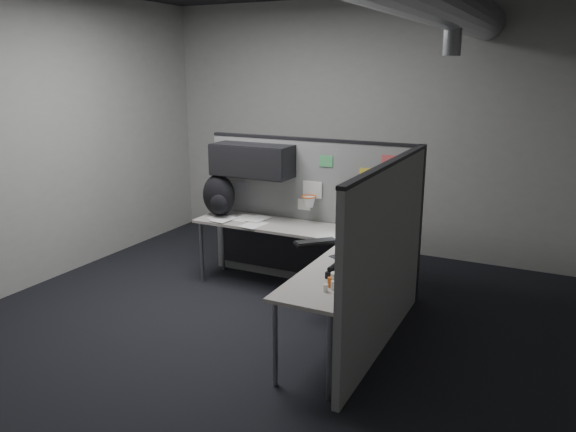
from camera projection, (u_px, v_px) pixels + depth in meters
The scene contains 12 objects.
room at pixel (319, 102), 4.44m from camera, with size 5.62×5.62×3.22m.
partition_back at pixel (294, 196), 6.14m from camera, with size 2.44×0.42×1.63m.
partition_right at pixel (386, 256), 4.72m from camera, with size 0.07×2.23×1.63m.
desk at pixel (307, 248), 5.60m from camera, with size 2.31×2.11×0.73m.
monitor at pixel (370, 215), 5.54m from camera, with size 0.52×0.52×0.42m.
keyboard at pixel (316, 242), 5.33m from camera, with size 0.40×0.40×0.04m.
mouse at pixel (344, 255), 4.97m from camera, with size 0.26×0.28×0.05m.
phone at pixel (340, 272), 4.50m from camera, with size 0.19×0.21×0.09m.
bottles at pixel (331, 286), 4.24m from camera, with size 0.14×0.15×0.08m.
cup at pixel (336, 280), 4.29m from camera, with size 0.08×0.08×0.11m, color silver.
papers at pixel (240, 219), 6.17m from camera, with size 0.72×0.52×0.01m.
backpack at pixel (219, 196), 6.28m from camera, with size 0.44×0.40×0.47m.
Camera 1 is at (2.35, -4.16, 2.36)m, focal length 35.00 mm.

